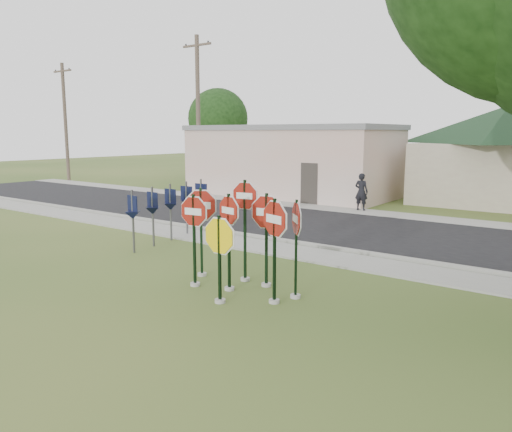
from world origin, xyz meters
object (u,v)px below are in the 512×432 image
Objects in this scene: stop_sign_left at (194,228)px; utility_pole_near at (198,113)px; stop_sign_center at (229,230)px; stop_sign_yellow at (219,249)px; pedestrian at (361,192)px.

stop_sign_left is 19.45m from utility_pole_near.
stop_sign_left is (-0.91, -0.24, -0.01)m from stop_sign_center.
stop_sign_center is 0.26× the size of utility_pole_near.
stop_sign_yellow is 1.45m from stop_sign_left.
stop_sign_center is 19.90m from utility_pole_near.
utility_pole_near is at bearing 134.19° from stop_sign_yellow.
pedestrian is (-1.80, 13.47, -0.51)m from stop_sign_left.
stop_sign_left is 1.33× the size of pedestrian.
stop_sign_left is at bearing 96.61° from pedestrian.
utility_pole_near reaches higher than stop_sign_left.
stop_sign_yellow is 14.39m from pedestrian.
stop_sign_yellow is (0.40, -0.81, -0.23)m from stop_sign_center.
stop_sign_center is at bearing 100.56° from pedestrian.
stop_sign_yellow is 0.22× the size of utility_pole_near.
pedestrian is at bearing 101.55° from stop_sign_center.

